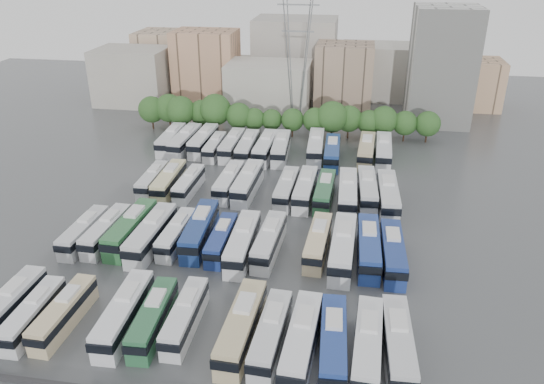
% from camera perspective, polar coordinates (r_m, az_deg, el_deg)
% --- Properties ---
extents(ground, '(220.00, 220.00, 0.00)m').
position_cam_1_polar(ground, '(79.06, -3.19, -3.99)').
color(ground, '#424447').
rests_on(ground, ground).
extents(tree_line, '(65.86, 8.04, 8.74)m').
position_cam_1_polar(tree_line, '(115.82, 0.03, 8.23)').
color(tree_line, black).
rests_on(tree_line, ground).
extents(city_buildings, '(102.00, 35.00, 20.00)m').
position_cam_1_polar(city_buildings, '(144.22, -0.12, 13.08)').
color(city_buildings, '#9E998E').
rests_on(city_buildings, ground).
extents(apartment_tower, '(14.00, 14.00, 26.00)m').
position_cam_1_polar(apartment_tower, '(129.14, 17.76, 12.76)').
color(apartment_tower, silver).
rests_on(apartment_tower, ground).
extents(electricity_pylon, '(9.00, 6.91, 33.83)m').
position_cam_1_polar(electricity_pylon, '(119.61, 2.77, 15.73)').
color(electricity_pylon, slate).
rests_on(electricity_pylon, ground).
extents(bus_r0_s0, '(2.76, 12.22, 3.83)m').
position_cam_1_polar(bus_r0_s0, '(67.24, -26.52, -10.97)').
color(bus_r0_s0, silver).
rests_on(bus_r0_s0, ground).
extents(bus_r0_s1, '(2.62, 10.96, 3.42)m').
position_cam_1_polar(bus_r0_s1, '(65.31, -24.31, -11.84)').
color(bus_r0_s1, silver).
rests_on(bus_r0_s1, ground).
extents(bus_r0_s2, '(2.72, 11.22, 3.50)m').
position_cam_1_polar(bus_r0_s2, '(64.13, -21.49, -11.97)').
color(bus_r0_s2, '#CFBB8E').
rests_on(bus_r0_s2, ground).
extents(bus_r0_s4, '(3.11, 12.63, 3.94)m').
position_cam_1_polar(bus_r0_s4, '(61.63, -15.62, -12.43)').
color(bus_r0_s4, silver).
rests_on(bus_r0_s4, ground).
extents(bus_r0_s5, '(3.03, 11.58, 3.60)m').
position_cam_1_polar(bus_r0_s5, '(60.52, -12.66, -13.04)').
color(bus_r0_s5, '#2A633D').
rests_on(bus_r0_s5, ground).
extents(bus_r0_s6, '(2.51, 11.22, 3.51)m').
position_cam_1_polar(bus_r0_s6, '(60.15, -9.33, -13.03)').
color(bus_r0_s6, silver).
rests_on(bus_r0_s6, ground).
extents(bus_r0_s8, '(3.32, 13.05, 4.06)m').
position_cam_1_polar(bus_r0_s8, '(57.74, -3.29, -14.23)').
color(bus_r0_s8, tan).
rests_on(bus_r0_s8, ground).
extents(bus_r0_s9, '(3.15, 11.93, 3.71)m').
position_cam_1_polar(bus_r0_s9, '(57.02, -0.13, -15.01)').
color(bus_r0_s9, silver).
rests_on(bus_r0_s9, ground).
extents(bus_r0_s10, '(3.42, 12.83, 3.99)m').
position_cam_1_polar(bus_r0_s10, '(56.18, 3.20, -15.61)').
color(bus_r0_s10, silver).
rests_on(bus_r0_s10, ground).
extents(bus_r0_s11, '(3.23, 12.40, 3.86)m').
position_cam_1_polar(bus_r0_s11, '(56.28, 6.59, -15.76)').
color(bus_r0_s11, navy).
rests_on(bus_r0_s11, ground).
extents(bus_r0_s12, '(3.33, 12.59, 3.91)m').
position_cam_1_polar(bus_r0_s12, '(56.40, 10.24, -15.91)').
color(bus_r0_s12, silver).
rests_on(bus_r0_s12, ground).
extents(bus_r0_s13, '(3.18, 12.61, 3.93)m').
position_cam_1_polar(bus_r0_s13, '(57.15, 13.41, -15.61)').
color(bus_r0_s13, silver).
rests_on(bus_r0_s13, ground).
extents(bus_r1_s0, '(2.71, 11.38, 3.56)m').
position_cam_1_polar(bus_r1_s0, '(79.32, -19.56, -4.02)').
color(bus_r1_s0, silver).
rests_on(bus_r1_s0, ground).
extents(bus_r1_s1, '(2.96, 11.75, 3.66)m').
position_cam_1_polar(bus_r1_s1, '(78.48, -17.38, -3.97)').
color(bus_r1_s1, silver).
rests_on(bus_r1_s1, ground).
extents(bus_r1_s2, '(3.34, 13.20, 4.11)m').
position_cam_1_polar(bus_r1_s2, '(77.62, -14.93, -3.79)').
color(bus_r1_s2, '#2E6B3A').
rests_on(bus_r1_s2, ground).
extents(bus_r1_s3, '(3.30, 13.33, 4.16)m').
position_cam_1_polar(bus_r1_s3, '(75.46, -12.86, -4.42)').
color(bus_r1_s3, silver).
rests_on(bus_r1_s3, ground).
extents(bus_r1_s4, '(2.74, 11.18, 3.49)m').
position_cam_1_polar(bus_r1_s4, '(75.52, -10.23, -4.42)').
color(bus_r1_s4, silver).
rests_on(bus_r1_s4, ground).
extents(bus_r1_s5, '(3.49, 13.35, 4.15)m').
position_cam_1_polar(bus_r1_s5, '(75.28, -7.76, -4.05)').
color(bus_r1_s5, navy).
rests_on(bus_r1_s5, ground).
extents(bus_r1_s6, '(2.44, 10.99, 3.45)m').
position_cam_1_polar(bus_r1_s6, '(73.37, -5.47, -5.07)').
color(bus_r1_s6, navy).
rests_on(bus_r1_s6, ground).
extents(bus_r1_s7, '(3.00, 13.06, 4.09)m').
position_cam_1_polar(bus_r1_s7, '(71.79, -3.18, -5.44)').
color(bus_r1_s7, silver).
rests_on(bus_r1_s7, ground).
extents(bus_r1_s8, '(3.28, 12.37, 3.84)m').
position_cam_1_polar(bus_r1_s8, '(72.28, -0.32, -5.27)').
color(bus_r1_s8, silver).
rests_on(bus_r1_s8, ground).
extents(bus_r1_s10, '(3.22, 12.09, 3.76)m').
position_cam_1_polar(bus_r1_s10, '(72.45, 4.96, -5.34)').
color(bus_r1_s10, beige).
rests_on(bus_r1_s10, ground).
extents(bus_r1_s11, '(3.38, 13.75, 4.29)m').
position_cam_1_polar(bus_r1_s11, '(71.03, 7.62, -5.92)').
color(bus_r1_s11, silver).
rests_on(bus_r1_s11, ground).
extents(bus_r1_s12, '(3.14, 13.09, 4.09)m').
position_cam_1_polar(bus_r1_s12, '(71.92, 10.36, -5.80)').
color(bus_r1_s12, navy).
rests_on(bus_r1_s12, ground).
extents(bus_r1_s13, '(3.13, 12.80, 3.99)m').
position_cam_1_polar(bus_r1_s13, '(71.45, 12.85, -6.32)').
color(bus_r1_s13, navy).
rests_on(bus_r1_s13, ground).
extents(bus_r2_s1, '(2.67, 11.20, 3.50)m').
position_cam_1_polar(bus_r2_s1, '(93.06, -12.72, 1.30)').
color(bus_r2_s1, silver).
rests_on(bus_r2_s1, ground).
extents(bus_r2_s2, '(3.00, 12.46, 3.89)m').
position_cam_1_polar(bus_r2_s2, '(91.64, -11.01, 1.21)').
color(bus_r2_s2, beige).
rests_on(bus_r2_s2, ground).
extents(bus_r2_s3, '(2.67, 11.10, 3.47)m').
position_cam_1_polar(bus_r2_s3, '(90.50, -8.93, 0.92)').
color(bus_r2_s3, silver).
rests_on(bus_r2_s3, ground).
extents(bus_r2_s5, '(2.98, 12.30, 3.84)m').
position_cam_1_polar(bus_r2_s5, '(89.99, -4.64, 1.14)').
color(bus_r2_s5, silver).
rests_on(bus_r2_s5, ground).
extents(bus_r2_s6, '(3.29, 13.28, 4.14)m').
position_cam_1_polar(bus_r2_s6, '(89.06, -2.63, 1.04)').
color(bus_r2_s6, silver).
rests_on(bus_r2_s6, ground).
extents(bus_r2_s8, '(3.00, 12.16, 3.79)m').
position_cam_1_polar(bus_r2_s8, '(87.33, 1.57, 0.41)').
color(bus_r2_s8, silver).
rests_on(bus_r2_s8, ground).
extents(bus_r2_s9, '(3.14, 12.77, 3.98)m').
position_cam_1_polar(bus_r2_s9, '(87.00, 3.60, 0.34)').
color(bus_r2_s9, silver).
rests_on(bus_r2_s9, ground).
extents(bus_r2_s10, '(3.05, 12.19, 3.80)m').
position_cam_1_polar(bus_r2_s10, '(86.67, 5.69, 0.09)').
color(bus_r2_s10, '#2A633C').
rests_on(bus_r2_s10, ground).
extents(bus_r2_s11, '(3.21, 13.40, 4.19)m').
position_cam_1_polar(bus_r2_s11, '(86.24, 8.13, -0.05)').
color(bus_r2_s11, silver).
rests_on(bus_r2_s11, ground).
extents(bus_r2_s12, '(3.44, 13.09, 4.07)m').
position_cam_1_polar(bus_r2_s12, '(87.90, 10.21, 0.27)').
color(bus_r2_s12, silver).
rests_on(bus_r2_s12, ground).
extents(bus_r2_s13, '(3.38, 13.73, 4.28)m').
position_cam_1_polar(bus_r2_s13, '(86.25, 12.37, -0.37)').
color(bus_r2_s13, silver).
rests_on(bus_r2_s13, ground).
extents(bus_r3_s0, '(3.11, 12.92, 4.04)m').
position_cam_1_polar(bus_r3_s0, '(110.78, -10.80, 5.58)').
color(bus_r3_s0, silver).
rests_on(bus_r3_s0, ground).
extents(bus_r3_s1, '(3.46, 13.46, 4.19)m').
position_cam_1_polar(bus_r3_s1, '(109.36, -9.32, 5.48)').
color(bus_r3_s1, silver).
rests_on(bus_r3_s1, ground).
extents(bus_r3_s2, '(3.21, 13.16, 4.11)m').
position_cam_1_polar(bus_r3_s2, '(108.99, -7.40, 5.51)').
color(bus_r3_s2, silver).
rests_on(bus_r3_s2, ground).
extents(bus_r3_s3, '(2.50, 11.10, 3.48)m').
position_cam_1_polar(bus_r3_s3, '(106.35, -6.17, 4.89)').
color(bus_r3_s3, silver).
rests_on(bus_r3_s3, ground).
extents(bus_r3_s4, '(2.93, 12.70, 3.97)m').
position_cam_1_polar(bus_r3_s4, '(106.18, -4.32, 5.07)').
color(bus_r3_s4, silver).
rests_on(bus_r3_s4, ground).
extents(bus_r3_s5, '(2.92, 12.82, 4.01)m').
position_cam_1_polar(bus_r3_s5, '(104.91, -2.66, 4.87)').
color(bus_r3_s5, silver).
rests_on(bus_r3_s5, ground).
extents(bus_r3_s6, '(3.22, 13.33, 4.16)m').
position_cam_1_polar(bus_r3_s6, '(104.34, -0.70, 4.82)').
color(bus_r3_s6, silver).
rests_on(bus_r3_s6, ground).
extents(bus_r3_s7, '(3.47, 13.15, 4.09)m').
position_cam_1_polar(bus_r3_s7, '(104.27, 0.97, 4.79)').
color(bus_r3_s7, silver).
rests_on(bus_r3_s7, ground).
extents(bus_r3_s9, '(3.44, 13.55, 4.22)m').
position_cam_1_polar(bus_r3_s9, '(105.16, 4.73, 4.92)').
color(bus_r3_s9, silver).
rests_on(bus_r3_s9, ground).
extents(bus_r3_s10, '(3.13, 13.01, 4.06)m').
position_cam_1_polar(bus_r3_s10, '(102.68, 6.48, 4.28)').
color(bus_r3_s10, navy).
rests_on(bus_r3_s10, ground).
extents(bus_r3_s12, '(3.56, 13.40, 4.17)m').
position_cam_1_polar(bus_r3_s12, '(104.53, 10.11, 4.46)').
color(bus_r3_s12, tan).
rests_on(bus_r3_s12, ground).
extents(bus_r3_s13, '(3.32, 13.54, 4.22)m').
position_cam_1_polar(bus_r3_s13, '(104.80, 11.90, 4.37)').
color(bus_r3_s13, silver).
rests_on(bus_r3_s13, ground).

